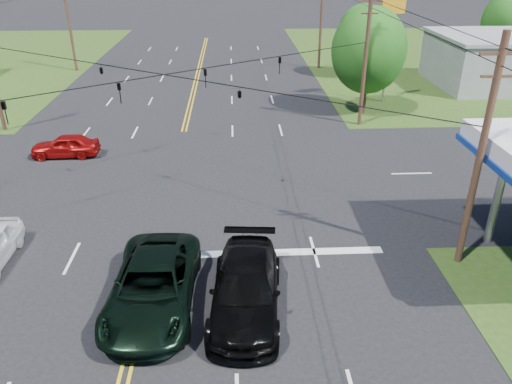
{
  "coord_description": "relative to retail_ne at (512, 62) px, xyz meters",
  "views": [
    {
      "loc": [
        3.55,
        -14.28,
        12.12
      ],
      "look_at": [
        4.53,
        6.0,
        2.01
      ],
      "focal_mm": 35.0,
      "sensor_mm": 36.0,
      "label": 1
    }
  ],
  "objects": [
    {
      "name": "ground",
      "position": [
        -30.0,
        -20.0,
        -2.2
      ],
      "size": [
        280.0,
        280.0,
        0.0
      ],
      "primitive_type": "plane",
      "color": "black",
      "rests_on": "ground"
    },
    {
      "name": "grass_ne",
      "position": [
        5.0,
        12.0,
        -2.2
      ],
      "size": [
        46.0,
        48.0,
        0.03
      ],
      "primitive_type": "cube",
      "color": "#274215",
      "rests_on": "ground"
    },
    {
      "name": "stop_bar",
      "position": [
        -25.0,
        -28.0,
        -2.2
      ],
      "size": [
        10.0,
        0.5,
        0.02
      ],
      "primitive_type": "cube",
      "color": "silver",
      "rests_on": "ground"
    },
    {
      "name": "retail_ne",
      "position": [
        0.0,
        0.0,
        0.0
      ],
      "size": [
        14.0,
        10.0,
        4.4
      ],
      "primitive_type": "cube",
      "color": "gray",
      "rests_on": "ground"
    },
    {
      "name": "pole_se",
      "position": [
        -17.0,
        -29.0,
        2.72
      ],
      "size": [
        1.6,
        0.28,
        9.5
      ],
      "color": "#412A1B",
      "rests_on": "ground"
    },
    {
      "name": "pole_ne",
      "position": [
        -17.0,
        -11.0,
        2.72
      ],
      "size": [
        1.6,
        0.28,
        9.5
      ],
      "color": "#412A1B",
      "rests_on": "ground"
    },
    {
      "name": "pole_left_far",
      "position": [
        -43.0,
        8.0,
        2.97
      ],
      "size": [
        1.6,
        0.28,
        10.0
      ],
      "color": "#412A1B",
      "rests_on": "ground"
    },
    {
      "name": "pole_right_far",
      "position": [
        -17.0,
        8.0,
        2.97
      ],
      "size": [
        1.6,
        0.28,
        10.0
      ],
      "color": "#412A1B",
      "rests_on": "ground"
    },
    {
      "name": "span_wire_signals",
      "position": [
        -30.0,
        -20.0,
        3.8
      ],
      "size": [
        26.0,
        18.0,
        1.13
      ],
      "color": "black",
      "rests_on": "ground"
    },
    {
      "name": "power_lines",
      "position": [
        -30.0,
        -22.0,
        6.4
      ],
      "size": [
        26.04,
        100.0,
        0.64
      ],
      "color": "black",
      "rests_on": "ground"
    },
    {
      "name": "tree_right_a",
      "position": [
        -16.0,
        -8.0,
        2.67
      ],
      "size": [
        5.7,
        5.7,
        8.18
      ],
      "color": "#412A1B",
      "rests_on": "ground"
    },
    {
      "name": "tree_right_b",
      "position": [
        -13.5,
        4.0,
        2.02
      ],
      "size": [
        4.94,
        4.94,
        7.09
      ],
      "color": "#412A1B",
      "rests_on": "ground"
    },
    {
      "name": "tree_far_r",
      "position": [
        4.0,
        10.0,
        2.34
      ],
      "size": [
        5.32,
        5.32,
        7.63
      ],
      "color": "#412A1B",
      "rests_on": "ground"
    },
    {
      "name": "pickup_dkgreen",
      "position": [
        -29.5,
        -31.32,
        -1.29
      ],
      "size": [
        3.23,
        6.65,
        1.82
      ],
      "primitive_type": "imported",
      "rotation": [
        0.0,
        0.0,
        -0.03
      ],
      "color": "black",
      "rests_on": "ground"
    },
    {
      "name": "suv_black",
      "position": [
        -26.11,
        -31.63,
        -1.31
      ],
      "size": [
        3.02,
        6.34,
        1.78
      ],
      "primitive_type": "imported",
      "rotation": [
        0.0,
        0.0,
        -0.09
      ],
      "color": "black",
      "rests_on": "ground"
    },
    {
      "name": "sedan_red",
      "position": [
        -37.08,
        -16.24,
        -1.49
      ],
      "size": [
        4.22,
        1.82,
        1.42
      ],
      "primitive_type": "imported",
      "rotation": [
        0.0,
        0.0,
        -1.54
      ],
      "color": "#950B0A",
      "rests_on": "ground"
    },
    {
      "name": "polesign_ne",
      "position": [
        -13.59,
        -5.09,
        4.32
      ],
      "size": [
        2.21,
        1.1,
        8.32
      ],
      "color": "#A5A5AA",
      "rests_on": "ground"
    }
  ]
}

